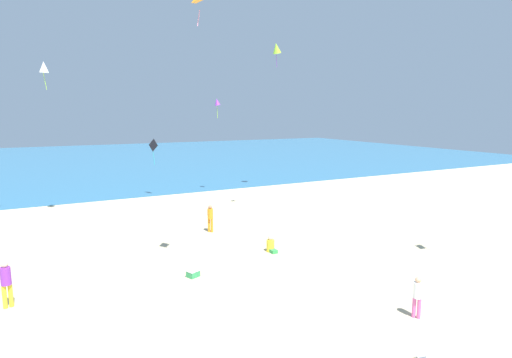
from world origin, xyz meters
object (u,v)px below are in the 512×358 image
person_1 (417,294)px  person_2 (210,217)px  kite_white (44,67)px  person_4 (271,246)px  cooler_box (193,273)px  kite_purple (217,102)px  kite_black (153,146)px  beach_chair_mid_beach (431,356)px  person_3 (6,281)px  kite_lime (277,48)px

person_1 → person_2: 12.61m
kite_white → person_4: bearing=-51.3°
person_1 → person_4: size_ratio=1.75×
cooler_box → kite_white: 16.26m
person_4 → kite_purple: size_ratio=0.50×
kite_white → kite_black: bearing=30.7°
person_4 → kite_white: bearing=-145.0°
person_4 → kite_black: (-1.78, 15.65, 3.83)m
beach_chair_mid_beach → kite_purple: kite_purple is taller
person_4 → beach_chair_mid_beach: bearing=-8.0°
beach_chair_mid_beach → kite_purple: size_ratio=0.45×
cooler_box → person_3: 6.61m
cooler_box → kite_lime: size_ratio=0.29×
person_2 → person_4: person_2 is taller
kite_purple → person_3: bearing=-132.4°
person_3 → kite_lime: size_ratio=0.84×
person_1 → person_4: bearing=-113.2°
person_2 → kite_black: size_ratio=0.76×
beach_chair_mid_beach → kite_white: bearing=32.7°
person_1 → kite_purple: kite_purple is taller
person_3 → person_4: size_ratio=2.09×
person_1 → kite_white: (-10.10, 19.20, 8.53)m
person_1 → kite_lime: kite_lime is taller
beach_chair_mid_beach → person_4: 9.95m
cooler_box → kite_black: (2.58, 16.89, 3.98)m
kite_purple → kite_white: bearing=-164.9°
kite_white → person_2: bearing=-41.5°
person_4 → kite_black: 16.21m
kite_black → kite_lime: kite_lime is taller
cooler_box → person_3: bearing=176.9°
person_2 → person_3: (-9.52, -5.37, 0.07)m
person_1 → person_2: person_2 is taller
kite_lime → beach_chair_mid_beach: bearing=-110.5°
person_1 → person_2: size_ratio=0.90×
kite_black → beach_chair_mid_beach: bearing=-87.7°
cooler_box → beach_chair_mid_beach: bearing=-67.4°
beach_chair_mid_beach → person_1: bearing=-29.4°
person_1 → kite_lime: (6.94, 21.16, 11.06)m
beach_chair_mid_beach → kite_black: bearing=13.6°
beach_chair_mid_beach → kite_purple: (3.99, 24.57, 7.27)m
kite_purple → beach_chair_mid_beach: bearing=-99.2°
beach_chair_mid_beach → kite_black: size_ratio=0.35×
person_4 → kite_white: 17.10m
kite_black → kite_white: size_ratio=1.26×
cooler_box → kite_purple: (7.61, 15.88, 7.40)m
kite_white → cooler_box: bearing=-69.4°
cooler_box → kite_lime: bearing=49.7°
beach_chair_mid_beach → kite_purple: 25.93m
kite_lime → kite_white: kite_lime is taller
person_3 → kite_purple: (14.16, 15.52, 6.59)m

